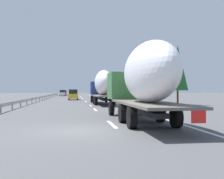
% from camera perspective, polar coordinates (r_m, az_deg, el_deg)
% --- Properties ---
extents(ground_plane, '(260.00, 260.00, 0.00)m').
position_cam_1_polar(ground_plane, '(52.23, -7.98, -2.17)').
color(ground_plane, '#4C4C4F').
extents(lane_stripe_0, '(3.20, 0.20, 0.01)m').
position_cam_1_polar(lane_stripe_0, '(14.46, -0.03, -7.40)').
color(lane_stripe_0, white).
rests_on(lane_stripe_0, ground_plane).
extents(lane_stripe_1, '(3.20, 0.20, 0.01)m').
position_cam_1_polar(lane_stripe_1, '(25.22, -3.58, -4.30)').
color(lane_stripe_1, white).
rests_on(lane_stripe_1, ground_plane).
extents(lane_stripe_2, '(3.20, 0.20, 0.01)m').
position_cam_1_polar(lane_stripe_2, '(32.21, -4.60, -3.41)').
color(lane_stripe_2, white).
rests_on(lane_stripe_2, ground_plane).
extents(lane_stripe_3, '(3.20, 0.20, 0.01)m').
position_cam_1_polar(lane_stripe_3, '(43.66, -5.56, -2.55)').
color(lane_stripe_3, white).
rests_on(lane_stripe_3, ground_plane).
extents(lane_stripe_4, '(3.20, 0.20, 0.01)m').
position_cam_1_polar(lane_stripe_4, '(56.71, -6.18, -2.01)').
color(lane_stripe_4, white).
rests_on(lane_stripe_4, ground_plane).
extents(lane_stripe_5, '(3.20, 0.20, 0.01)m').
position_cam_1_polar(lane_stripe_5, '(63.40, -6.40, -1.81)').
color(lane_stripe_5, white).
rests_on(lane_stripe_5, ground_plane).
extents(lane_stripe_6, '(3.20, 0.20, 0.01)m').
position_cam_1_polar(lane_stripe_6, '(70.73, -6.59, -1.64)').
color(lane_stripe_6, white).
rests_on(lane_stripe_6, ground_plane).
extents(lane_stripe_7, '(3.20, 0.20, 0.01)m').
position_cam_1_polar(lane_stripe_7, '(77.66, -6.74, -1.51)').
color(lane_stripe_7, white).
rests_on(lane_stripe_7, ground_plane).
extents(lane_stripe_8, '(3.20, 0.20, 0.01)m').
position_cam_1_polar(lane_stripe_8, '(90.79, -6.96, -1.31)').
color(lane_stripe_8, white).
rests_on(lane_stripe_8, ground_plane).
extents(edge_line_right, '(110.00, 0.20, 0.01)m').
position_cam_1_polar(edge_line_right, '(57.51, -2.51, -1.98)').
color(edge_line_right, white).
rests_on(edge_line_right, ground_plane).
extents(truck_lead, '(14.33, 2.55, 4.40)m').
position_cam_1_polar(truck_lead, '(35.51, -2.03, 0.89)').
color(truck_lead, navy).
rests_on(truck_lead, ground_plane).
extents(truck_trailing, '(12.43, 2.55, 4.30)m').
position_cam_1_polar(truck_trailing, '(15.06, 6.57, 2.23)').
color(truck_trailing, '#387038').
rests_on(truck_trailing, ground_plane).
extents(car_red_compact, '(4.60, 1.73, 1.87)m').
position_cam_1_polar(car_red_compact, '(95.00, -10.15, -0.70)').
color(car_red_compact, red).
rests_on(car_red_compact, ground_plane).
extents(car_yellow_coupe, '(4.40, 1.82, 1.98)m').
position_cam_1_polar(car_yellow_coupe, '(51.59, -8.26, -1.10)').
color(car_yellow_coupe, gold).
rests_on(car_yellow_coupe, ground_plane).
extents(car_white_van, '(4.16, 1.76, 1.92)m').
position_cam_1_polar(car_white_van, '(86.83, -10.52, -0.74)').
color(car_white_van, white).
rests_on(car_white_van, ground_plane).
extents(road_sign, '(0.10, 0.90, 3.13)m').
position_cam_1_polar(road_sign, '(55.01, -1.00, 0.19)').
color(road_sign, gray).
rests_on(road_sign, ground_plane).
extents(tree_0, '(2.76, 2.76, 6.29)m').
position_cam_1_polar(tree_0, '(94.22, -1.32, 1.08)').
color(tree_0, '#472D19').
rests_on(tree_0, ground_plane).
extents(tree_1, '(3.79, 3.79, 6.77)m').
position_cam_1_polar(tree_1, '(68.87, 0.69, 1.86)').
color(tree_1, '#472D19').
rests_on(tree_1, ground_plane).
extents(tree_2, '(2.63, 2.63, 7.60)m').
position_cam_1_polar(tree_2, '(35.27, 13.79, 4.51)').
color(tree_2, '#472D19').
rests_on(tree_2, ground_plane).
extents(tree_3, '(3.83, 3.83, 5.69)m').
position_cam_1_polar(tree_3, '(73.70, -0.62, 1.31)').
color(tree_3, '#472D19').
rests_on(tree_3, ground_plane).
extents(tree_4, '(3.40, 3.40, 6.53)m').
position_cam_1_polar(tree_4, '(86.60, -1.78, 1.40)').
color(tree_4, '#472D19').
rests_on(tree_4, ground_plane).
extents(guardrail_median, '(94.00, 0.10, 0.76)m').
position_cam_1_polar(guardrail_median, '(55.51, -14.20, -1.45)').
color(guardrail_median, '#9EA0A5').
rests_on(guardrail_median, ground_plane).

